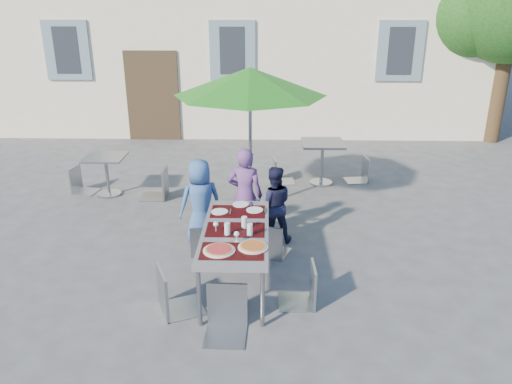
{
  "coord_description": "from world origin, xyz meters",
  "views": [
    {
      "loc": [
        0.87,
        -4.86,
        3.35
      ],
      "look_at": [
        0.72,
        1.47,
        0.89
      ],
      "focal_mm": 35.0,
      "sensor_mm": 36.0,
      "label": 1
    }
  ],
  "objects_px": {
    "pizza_near_left": "(219,250)",
    "chair_0": "(203,222)",
    "child_0": "(201,202)",
    "child_1": "(245,195)",
    "chair_5": "(225,284)",
    "bg_chair_l_1": "(280,156)",
    "cafe_table_0": "(106,169)",
    "patio_umbrella": "(250,83)",
    "pizza_near_right": "(253,246)",
    "chair_1": "(233,218)",
    "bg_chair_r_1": "(362,155)",
    "bg_chair_l_0": "(78,165)",
    "cafe_table_1": "(322,154)",
    "chair_4": "(306,262)",
    "dining_table": "(235,234)",
    "bg_chair_r_0": "(158,165)",
    "chair_2": "(271,220)",
    "child_2": "(273,205)",
    "chair_3": "(170,265)"
  },
  "relations": [
    {
      "from": "child_0",
      "to": "bg_chair_r_1",
      "type": "relative_size",
      "value": 1.39
    },
    {
      "from": "chair_4",
      "to": "patio_umbrella",
      "type": "bearing_deg",
      "value": 104.58
    },
    {
      "from": "pizza_near_right",
      "to": "child_1",
      "type": "relative_size",
      "value": 0.24
    },
    {
      "from": "pizza_near_right",
      "to": "chair_5",
      "type": "xyz_separation_m",
      "value": [
        -0.27,
        -0.48,
        -0.19
      ]
    },
    {
      "from": "pizza_near_right",
      "to": "chair_1",
      "type": "height_order",
      "value": "chair_1"
    },
    {
      "from": "child_0",
      "to": "cafe_table_1",
      "type": "height_order",
      "value": "child_0"
    },
    {
      "from": "pizza_near_left",
      "to": "cafe_table_1",
      "type": "height_order",
      "value": "cafe_table_1"
    },
    {
      "from": "cafe_table_0",
      "to": "chair_1",
      "type": "bearing_deg",
      "value": -40.81
    },
    {
      "from": "pizza_near_right",
      "to": "child_0",
      "type": "distance_m",
      "value": 1.81
    },
    {
      "from": "chair_0",
      "to": "bg_chair_l_1",
      "type": "xyz_separation_m",
      "value": [
        1.11,
        2.99,
        0.04
      ]
    },
    {
      "from": "pizza_near_right",
      "to": "cafe_table_0",
      "type": "xyz_separation_m",
      "value": [
        -2.75,
        3.47,
        -0.27
      ]
    },
    {
      "from": "chair_1",
      "to": "chair_2",
      "type": "distance_m",
      "value": 0.56
    },
    {
      "from": "dining_table",
      "to": "chair_5",
      "type": "xyz_separation_m",
      "value": [
        -0.05,
        -0.95,
        -0.11
      ]
    },
    {
      "from": "chair_4",
      "to": "bg_chair_r_0",
      "type": "bearing_deg",
      "value": 125.78
    },
    {
      "from": "chair_3",
      "to": "chair_1",
      "type": "bearing_deg",
      "value": 68.71
    },
    {
      "from": "child_0",
      "to": "chair_1",
      "type": "relative_size",
      "value": 1.47
    },
    {
      "from": "child_2",
      "to": "cafe_table_1",
      "type": "height_order",
      "value": "child_2"
    },
    {
      "from": "pizza_near_left",
      "to": "child_1",
      "type": "height_order",
      "value": "child_1"
    },
    {
      "from": "pizza_near_right",
      "to": "cafe_table_0",
      "type": "height_order",
      "value": "pizza_near_right"
    },
    {
      "from": "chair_5",
      "to": "cafe_table_1",
      "type": "xyz_separation_m",
      "value": [
        1.47,
        4.64,
        0.02
      ]
    },
    {
      "from": "chair_3",
      "to": "bg_chair_r_0",
      "type": "xyz_separation_m",
      "value": [
        -0.87,
        3.52,
        0.01
      ]
    },
    {
      "from": "chair_2",
      "to": "patio_umbrella",
      "type": "distance_m",
      "value": 2.32
    },
    {
      "from": "child_0",
      "to": "chair_0",
      "type": "xyz_separation_m",
      "value": [
        0.08,
        -0.38,
        -0.14
      ]
    },
    {
      "from": "pizza_near_left",
      "to": "bg_chair_l_1",
      "type": "xyz_separation_m",
      "value": [
        0.76,
        4.32,
        -0.24
      ]
    },
    {
      "from": "dining_table",
      "to": "chair_0",
      "type": "xyz_separation_m",
      "value": [
        -0.49,
        0.77,
        -0.2
      ]
    },
    {
      "from": "child_0",
      "to": "bg_chair_r_1",
      "type": "distance_m",
      "value": 3.9
    },
    {
      "from": "bg_chair_r_0",
      "to": "chair_0",
      "type": "bearing_deg",
      "value": -63.52
    },
    {
      "from": "pizza_near_right",
      "to": "cafe_table_1",
      "type": "height_order",
      "value": "cafe_table_1"
    },
    {
      "from": "chair_1",
      "to": "bg_chair_r_1",
      "type": "height_order",
      "value": "bg_chair_r_1"
    },
    {
      "from": "pizza_near_left",
      "to": "chair_0",
      "type": "xyz_separation_m",
      "value": [
        -0.35,
        1.32,
        -0.27
      ]
    },
    {
      "from": "patio_umbrella",
      "to": "cafe_table_0",
      "type": "height_order",
      "value": "patio_umbrella"
    },
    {
      "from": "chair_4",
      "to": "patio_umbrella",
      "type": "relative_size",
      "value": 0.39
    },
    {
      "from": "bg_chair_l_1",
      "to": "bg_chair_l_0",
      "type": "bearing_deg",
      "value": -170.61
    },
    {
      "from": "cafe_table_1",
      "to": "chair_0",
      "type": "bearing_deg",
      "value": -123.26
    },
    {
      "from": "child_1",
      "to": "cafe_table_0",
      "type": "distance_m",
      "value": 3.13
    },
    {
      "from": "chair_4",
      "to": "chair_5",
      "type": "bearing_deg",
      "value": -147.9
    },
    {
      "from": "chair_0",
      "to": "cafe_table_0",
      "type": "bearing_deg",
      "value": 132.2
    },
    {
      "from": "child_1",
      "to": "cafe_table_0",
      "type": "height_order",
      "value": "child_1"
    },
    {
      "from": "child_1",
      "to": "chair_4",
      "type": "bearing_deg",
      "value": 124.06
    },
    {
      "from": "patio_umbrella",
      "to": "cafe_table_0",
      "type": "bearing_deg",
      "value": 166.97
    },
    {
      "from": "chair_0",
      "to": "chair_5",
      "type": "distance_m",
      "value": 1.78
    },
    {
      "from": "patio_umbrella",
      "to": "pizza_near_left",
      "type": "bearing_deg",
      "value": -94.68
    },
    {
      "from": "chair_1",
      "to": "bg_chair_r_1",
      "type": "xyz_separation_m",
      "value": [
        2.3,
        2.97,
        0.03
      ]
    },
    {
      "from": "bg_chair_r_0",
      "to": "bg_chair_r_1",
      "type": "distance_m",
      "value": 3.89
    },
    {
      "from": "child_0",
      "to": "child_1",
      "type": "height_order",
      "value": "child_1"
    },
    {
      "from": "bg_chair_l_0",
      "to": "cafe_table_1",
      "type": "relative_size",
      "value": 1.09
    },
    {
      "from": "bg_chair_l_1",
      "to": "chair_1",
      "type": "bearing_deg",
      "value": -103.9
    },
    {
      "from": "child_0",
      "to": "chair_1",
      "type": "bearing_deg",
      "value": 128.97
    },
    {
      "from": "child_2",
      "to": "cafe_table_0",
      "type": "bearing_deg",
      "value": -35.71
    },
    {
      "from": "pizza_near_left",
      "to": "bg_chair_r_0",
      "type": "height_order",
      "value": "bg_chair_r_0"
    }
  ]
}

